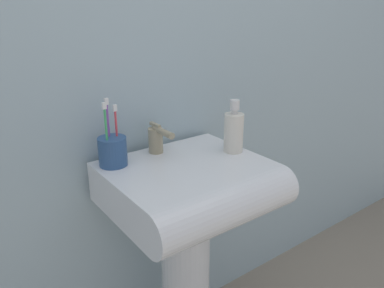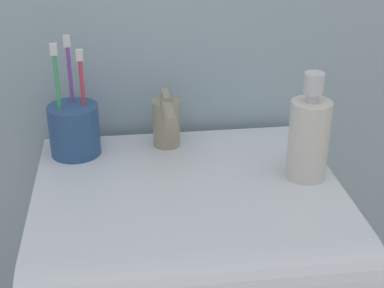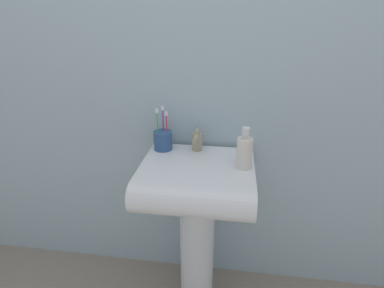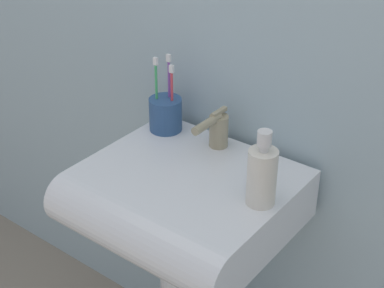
# 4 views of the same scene
# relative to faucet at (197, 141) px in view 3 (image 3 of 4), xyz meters

# --- Properties ---
(wall_back) EXTENTS (5.00, 0.05, 2.40)m
(wall_back) POSITION_rel_faucet_xyz_m (0.02, 0.11, 0.31)
(wall_back) COLOR #9EB7C1
(wall_back) RESTS_ON ground
(sink_pedestal) EXTENTS (0.17, 0.17, 0.70)m
(sink_pedestal) POSITION_rel_faucet_xyz_m (0.02, -0.13, -0.54)
(sink_pedestal) COLOR white
(sink_pedestal) RESTS_ON ground
(sink_basin) EXTENTS (0.50, 0.46, 0.13)m
(sink_basin) POSITION_rel_faucet_xyz_m (0.02, -0.18, -0.12)
(sink_basin) COLOR white
(sink_basin) RESTS_ON sink_pedestal
(faucet) EXTENTS (0.05, 0.13, 0.10)m
(faucet) POSITION_rel_faucet_xyz_m (0.00, 0.00, 0.00)
(faucet) COLOR tan
(faucet) RESTS_ON sink_basin
(toothbrush_cup) EXTENTS (0.09, 0.09, 0.21)m
(toothbrush_cup) POSITION_rel_faucet_xyz_m (-0.17, -0.01, -0.00)
(toothbrush_cup) COLOR #2D5184
(toothbrush_cup) RESTS_ON sink_basin
(soap_bottle) EXTENTS (0.07, 0.07, 0.18)m
(soap_bottle) POSITION_rel_faucet_xyz_m (0.22, -0.14, 0.02)
(soap_bottle) COLOR silver
(soap_bottle) RESTS_ON sink_basin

